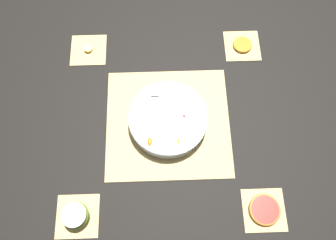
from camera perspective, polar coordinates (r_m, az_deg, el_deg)
name	(u,v)px	position (r m, az deg, el deg)	size (l,w,h in m)	color
ground_plane	(168,123)	(1.16, 0.00, -0.48)	(6.00, 6.00, 0.00)	black
bamboo_mat_center	(168,122)	(1.16, 0.00, -0.43)	(0.41, 0.43, 0.01)	#D6B775
coaster_mat_near_left	(264,210)	(1.13, 16.37, -14.81)	(0.14, 0.14, 0.01)	#D6B775
coaster_mat_near_right	(242,46)	(1.34, 12.78, 12.50)	(0.14, 0.14, 0.01)	#D6B775
coaster_mat_far_left	(78,216)	(1.13, -15.48, -15.83)	(0.14, 0.14, 0.01)	#D6B775
coaster_mat_far_right	(88,50)	(1.33, -13.68, 11.78)	(0.14, 0.14, 0.01)	#D6B775
fruit_salad_bowl	(168,119)	(1.13, -0.01, 0.15)	(0.27, 0.27, 0.06)	silver
apple_half	(75,215)	(1.10, -15.84, -15.68)	(0.08, 0.08, 0.05)	#7FAD38
orange_slice_whole	(243,45)	(1.33, 12.85, 12.69)	(0.07, 0.07, 0.01)	orange
banana_coin_single	(88,49)	(1.33, -13.75, 11.96)	(0.03, 0.03, 0.01)	#F4EABC
grapefruit_slice	(265,210)	(1.12, 16.49, -14.75)	(0.10, 0.10, 0.01)	red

